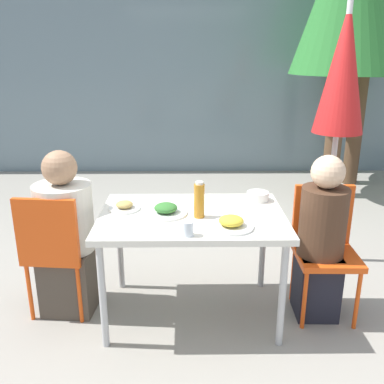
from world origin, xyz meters
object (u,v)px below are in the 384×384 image
(chair_right, at_px, (324,240))
(salad_bowl, at_px, (258,196))
(person_left, at_px, (67,239))
(closed_umbrella, at_px, (342,79))
(drinking_cup, at_px, (188,229))
(person_right, at_px, (321,242))
(bottle, at_px, (199,200))
(chair_left, at_px, (55,245))

(chair_right, height_order, salad_bowl, chair_right)
(person_left, xyz_separation_m, salad_bowl, (1.31, 0.18, 0.24))
(closed_umbrella, height_order, drinking_cup, closed_umbrella)
(salad_bowl, bearing_deg, person_left, -172.30)
(person_left, distance_m, person_right, 1.70)
(chair_right, height_order, bottle, bottle)
(drinking_cup, xyz_separation_m, salad_bowl, (0.49, 0.59, -0.01))
(chair_left, distance_m, closed_umbrella, 2.42)
(chair_left, relative_size, person_left, 0.77)
(salad_bowl, bearing_deg, closed_umbrella, 37.21)
(chair_right, bearing_deg, drinking_cup, 24.39)
(chair_left, relative_size, closed_umbrella, 0.42)
(closed_umbrella, relative_size, drinking_cup, 24.58)
(chair_left, relative_size, bottle, 3.73)
(person_left, relative_size, drinking_cup, 13.34)
(bottle, bearing_deg, closed_umbrella, 36.86)
(bottle, height_order, salad_bowl, bottle)
(salad_bowl, bearing_deg, chair_left, -169.55)
(chair_left, height_order, salad_bowl, chair_left)
(chair_left, bearing_deg, person_left, 58.01)
(drinking_cup, bearing_deg, chair_left, 158.84)
(drinking_cup, bearing_deg, bottle, 75.81)
(person_right, bearing_deg, person_left, -2.07)
(bottle, distance_m, salad_bowl, 0.53)
(person_right, bearing_deg, closed_umbrella, -109.88)
(person_right, height_order, drinking_cup, person_right)
(chair_right, bearing_deg, bottle, 8.72)
(bottle, relative_size, salad_bowl, 1.53)
(person_left, height_order, bottle, person_left)
(person_right, xyz_separation_m, bottle, (-0.80, -0.03, 0.31))
(chair_left, height_order, chair_right, same)
(drinking_cup, height_order, salad_bowl, drinking_cup)
(chair_right, relative_size, drinking_cup, 10.27)
(person_right, distance_m, drinking_cup, 0.96)
(closed_umbrella, distance_m, drinking_cup, 1.79)
(bottle, xyz_separation_m, drinking_cup, (-0.07, -0.28, -0.07))
(person_left, xyz_separation_m, closed_umbrella, (2.00, 0.70, 1.00))
(drinking_cup, bearing_deg, chair_right, 23.18)
(closed_umbrella, bearing_deg, chair_left, -159.33)
(person_left, distance_m, chair_right, 1.75)
(chair_left, distance_m, person_left, 0.10)
(closed_umbrella, bearing_deg, person_right, -111.09)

